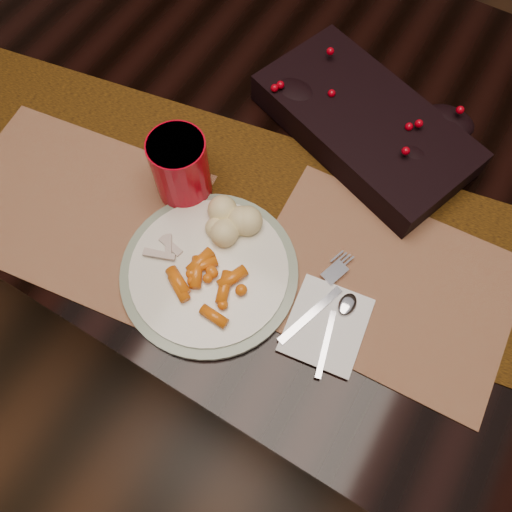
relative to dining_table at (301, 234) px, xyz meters
The scene contains 14 objects.
floor 0.38m from the dining_table, ahead, with size 5.00×5.00×0.00m, color black.
dining_table is the anchor object (origin of this frame).
table_runner 0.41m from the dining_table, 72.52° to the right, with size 1.52×0.31×0.00m, color black.
centerpiece 0.42m from the dining_table, 40.54° to the left, with size 0.39×0.20×0.08m, color black, non-canonical shape.
placemat_main 0.48m from the dining_table, 41.43° to the right, with size 0.41×0.30×0.00m, color #936238.
placemat_second 0.59m from the dining_table, 131.75° to the right, with size 0.41×0.30×0.00m, color olive.
dinner_plate 0.50m from the dining_table, 95.13° to the right, with size 0.29×0.29×0.02m, color white.
baby_carrots 0.53m from the dining_table, 91.56° to the right, with size 0.11×0.09×0.02m, color #D75D0C, non-canonical shape.
mashed_potatoes 0.48m from the dining_table, 99.78° to the right, with size 0.09×0.08×0.05m, color beige, non-canonical shape.
turkey_shreds 0.53m from the dining_table, 108.54° to the right, with size 0.06×0.05×0.01m, color beige, non-canonical shape.
napkin 0.52m from the dining_table, 60.15° to the right, with size 0.12×0.13×0.00m, color white.
fork 0.50m from the dining_table, 62.79° to the right, with size 0.02×0.16×0.00m, color silver, non-canonical shape.
spoon 0.53m from the dining_table, 58.81° to the right, with size 0.03×0.13×0.00m, color silver, non-canonical shape.
red_cup 0.51m from the dining_table, 125.65° to the right, with size 0.09×0.09×0.13m, color #B20012.
Camera 1 is at (0.19, -0.54, 1.50)m, focal length 35.00 mm.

